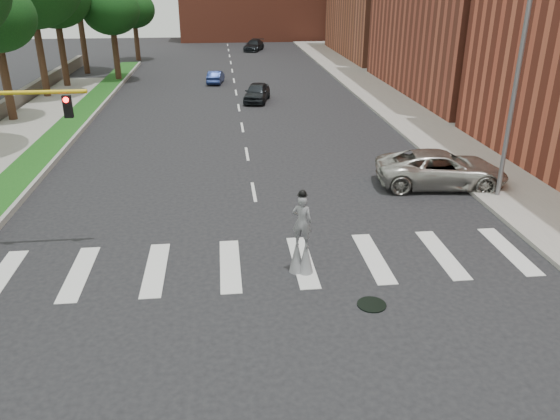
% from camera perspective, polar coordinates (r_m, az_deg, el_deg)
% --- Properties ---
extents(ground_plane, '(160.00, 160.00, 0.00)m').
position_cam_1_polar(ground_plane, '(18.50, -1.15, -7.09)').
color(ground_plane, black).
rests_on(ground_plane, ground).
extents(grass_median, '(2.00, 60.00, 0.25)m').
position_cam_1_polar(grass_median, '(38.43, -21.52, 7.75)').
color(grass_median, '#154914').
rests_on(grass_median, ground).
extents(median_curb, '(0.20, 60.00, 0.28)m').
position_cam_1_polar(median_curb, '(38.16, -19.99, 7.89)').
color(median_curb, gray).
rests_on(median_curb, ground).
extents(sidewalk_right, '(5.00, 90.00, 0.18)m').
position_cam_1_polar(sidewalk_right, '(44.17, 12.43, 10.62)').
color(sidewalk_right, gray).
rests_on(sidewalk_right, ground).
extents(manhole, '(0.90, 0.90, 0.04)m').
position_cam_1_polar(manhole, '(17.30, 9.56, -9.72)').
color(manhole, black).
rests_on(manhole, ground).
extents(streetlight, '(2.05, 0.20, 9.00)m').
position_cam_1_polar(streetlight, '(25.50, 23.13, 11.39)').
color(streetlight, slate).
rests_on(streetlight, ground).
extents(stilt_performer, '(0.81, 0.67, 3.02)m').
position_cam_1_polar(stilt_performer, '(18.28, 2.27, -3.14)').
color(stilt_performer, '#352115').
rests_on(stilt_performer, ground).
extents(suv_crossing, '(6.43, 3.53, 1.71)m').
position_cam_1_polar(suv_crossing, '(27.29, 16.49, 4.14)').
color(suv_crossing, '#B0ADA6').
rests_on(suv_crossing, ground).
extents(car_near, '(2.68, 4.62, 1.48)m').
position_cam_1_polar(car_near, '(44.94, -2.42, 12.18)').
color(car_near, black).
rests_on(car_near, ground).
extents(car_mid, '(1.73, 3.70, 1.17)m').
position_cam_1_polar(car_mid, '(53.37, -6.74, 13.64)').
color(car_mid, navy).
rests_on(car_mid, ground).
extents(car_far, '(3.41, 5.26, 1.42)m').
position_cam_1_polar(car_far, '(77.42, -2.75, 16.81)').
color(car_far, black).
rests_on(car_far, ground).
extents(tree_6, '(5.27, 5.27, 8.74)m').
position_cam_1_polar(tree_6, '(55.59, -17.25, 19.30)').
color(tree_6, '#352115').
rests_on(tree_6, ground).
extents(tree_7, '(4.93, 4.93, 7.87)m').
position_cam_1_polar(tree_7, '(69.96, -15.05, 19.54)').
color(tree_7, '#352115').
rests_on(tree_7, ground).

